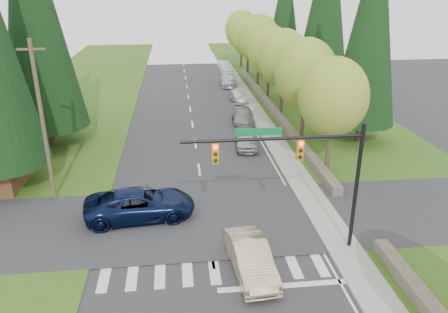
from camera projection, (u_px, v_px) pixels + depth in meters
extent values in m
cube|color=#335316|center=(346.00, 142.00, 37.76)|extent=(14.00, 110.00, 0.06)
cube|color=#335316|center=(34.00, 154.00, 35.05)|extent=(14.00, 110.00, 0.06)
cube|color=#28282B|center=(207.00, 221.00, 25.36)|extent=(120.00, 8.00, 0.10)
cube|color=gray|center=(272.00, 136.00, 38.96)|extent=(1.80, 80.00, 0.13)
cube|color=gray|center=(263.00, 137.00, 38.87)|extent=(0.20, 80.00, 0.13)
cube|color=#4C4438|center=(272.00, 109.00, 46.40)|extent=(0.70, 40.00, 0.70)
cylinder|color=black|center=(356.00, 189.00, 21.61)|extent=(0.20, 0.20, 6.80)
cylinder|color=black|center=(273.00, 139.00, 20.12)|extent=(8.60, 0.16, 0.16)
cube|color=#0C662D|center=(258.00, 132.00, 19.96)|extent=(2.20, 0.04, 0.35)
cube|color=#BF8C0C|center=(300.00, 150.00, 20.48)|extent=(0.32, 0.24, 1.00)
sphere|color=#FF0C05|center=(301.00, 144.00, 20.22)|extent=(0.22, 0.22, 0.22)
cube|color=#BF8C0C|center=(215.00, 153.00, 20.06)|extent=(0.32, 0.24, 1.00)
sphere|color=#FF0C05|center=(215.00, 147.00, 19.80)|extent=(0.22, 0.22, 0.22)
cylinder|color=#473828|center=(43.00, 124.00, 26.19)|extent=(0.24, 0.24, 10.00)
cube|color=#473828|center=(31.00, 49.00, 24.54)|extent=(1.60, 0.10, 0.12)
cylinder|color=#38281C|center=(329.00, 141.00, 30.96)|extent=(0.32, 0.32, 4.76)
ellipsoid|color=olive|center=(333.00, 97.00, 29.75)|extent=(4.80, 4.80, 5.52)
cylinder|color=#38281C|center=(303.00, 113.00, 37.39)|extent=(0.32, 0.32, 4.93)
ellipsoid|color=olive|center=(306.00, 74.00, 36.14)|extent=(5.20, 5.20, 5.98)
cylinder|color=#38281C|center=(282.00, 93.00, 43.80)|extent=(0.32, 0.32, 5.04)
ellipsoid|color=olive|center=(283.00, 58.00, 42.52)|extent=(5.00, 5.00, 5.75)
cylinder|color=#38281C|center=(268.00, 79.00, 50.30)|extent=(0.32, 0.32, 4.82)
ellipsoid|color=olive|center=(269.00, 51.00, 49.08)|extent=(5.00, 5.00, 5.75)
cylinder|color=#38281C|center=(258.00, 67.00, 56.70)|extent=(0.32, 0.32, 5.15)
ellipsoid|color=olive|center=(259.00, 39.00, 55.39)|extent=(5.40, 5.40, 6.21)
cylinder|color=#38281C|center=(248.00, 60.00, 63.21)|extent=(0.32, 0.32, 4.70)
ellipsoid|color=olive|center=(248.00, 37.00, 62.02)|extent=(4.80, 4.80, 5.52)
cylinder|color=#38281C|center=(241.00, 51.00, 69.62)|extent=(0.32, 0.32, 4.98)
ellipsoid|color=olive|center=(242.00, 30.00, 68.36)|extent=(5.20, 5.20, 5.98)
cylinder|color=#38281C|center=(6.00, 174.00, 29.16)|extent=(0.50, 0.50, 2.00)
cylinder|color=#38281C|center=(52.00, 134.00, 36.64)|extent=(0.50, 0.50, 2.00)
cone|color=black|center=(31.00, 5.00, 32.78)|extent=(6.46, 6.46, 19.00)
cylinder|color=#38281C|center=(46.00, 115.00, 41.96)|extent=(0.50, 0.50, 2.00)
cone|color=black|center=(30.00, 13.00, 38.48)|extent=(5.78, 5.78, 17.00)
cylinder|color=#38281C|center=(358.00, 131.00, 37.50)|extent=(0.50, 0.50, 2.00)
cone|color=black|center=(371.00, 24.00, 34.21)|extent=(5.44, 5.44, 16.00)
cylinder|color=#38281C|center=(319.00, 92.00, 50.51)|extent=(0.50, 0.50, 2.00)
cone|color=black|center=(326.00, 3.00, 46.84)|extent=(6.12, 6.12, 18.00)
cylinder|color=#38281C|center=(282.00, 70.00, 63.31)|extent=(0.50, 0.50, 2.00)
cone|color=black|center=(285.00, 9.00, 60.20)|extent=(5.10, 5.10, 15.00)
imported|color=#CBB987|center=(251.00, 258.00, 20.64)|extent=(2.08, 4.90, 1.57)
imported|color=#0A1436|center=(140.00, 204.00, 25.42)|extent=(6.59, 3.55, 1.76)
imported|color=#A2A2A7|center=(246.00, 139.00, 36.34)|extent=(2.17, 4.56, 1.50)
imported|color=gray|center=(243.00, 116.00, 42.51)|extent=(2.44, 5.16, 1.46)
imported|color=#9D9DA1|center=(238.00, 97.00, 49.97)|extent=(1.85, 4.03, 1.28)
imported|color=white|center=(229.00, 80.00, 57.87)|extent=(2.18, 4.26, 1.39)
imported|color=#BCBDC2|center=(229.00, 80.00, 57.92)|extent=(2.45, 5.27, 1.49)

